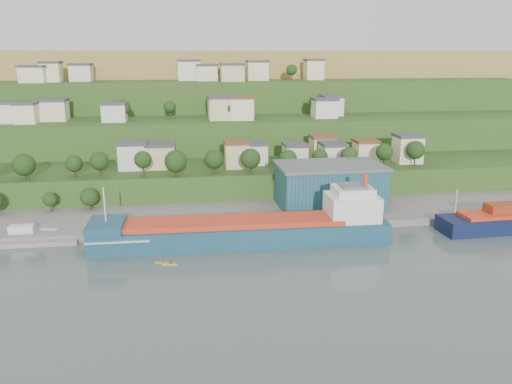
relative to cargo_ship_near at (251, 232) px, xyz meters
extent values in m
plane|color=#404E49|center=(-8.07, -8.75, -3.02)|extent=(500.00, 500.00, 0.00)
cube|color=slate|center=(11.93, 19.25, -3.02)|extent=(220.00, 26.00, 4.00)
cube|color=slate|center=(-63.07, 13.25, -3.02)|extent=(40.00, 18.00, 2.40)
cube|color=#284719|center=(-8.07, 47.25, -3.02)|extent=(260.00, 32.00, 20.00)
cube|color=#284719|center=(-8.07, 77.25, -3.02)|extent=(280.00, 32.00, 44.00)
cube|color=#284719|center=(-8.07, 107.25, -3.02)|extent=(300.00, 32.00, 70.00)
cube|color=olive|center=(-8.07, 181.25, -3.02)|extent=(360.00, 120.00, 96.00)
cube|color=silver|center=(-32.50, 45.89, 11.00)|extent=(8.93, 7.56, 8.02)
cube|color=#3F3F44|center=(-32.50, 45.89, 15.46)|extent=(9.53, 8.16, 0.90)
cube|color=beige|center=(-23.69, 46.44, 10.64)|extent=(9.14, 8.19, 7.31)
cube|color=#3F3F44|center=(-23.69, 46.44, 14.74)|extent=(9.74, 8.79, 0.90)
cube|color=beige|center=(1.00, 43.63, 10.94)|extent=(7.60, 7.34, 7.90)
cube|color=brown|center=(1.00, 43.63, 15.34)|extent=(8.20, 7.94, 0.90)
cube|color=silver|center=(6.59, 47.98, 10.29)|extent=(9.89, 7.17, 6.62)
cube|color=#3F3F44|center=(6.59, 47.98, 14.05)|extent=(10.49, 7.77, 0.90)
cube|color=beige|center=(20.82, 45.06, 10.19)|extent=(7.21, 8.58, 6.41)
cube|color=#3F3F44|center=(20.82, 45.06, 13.85)|extent=(7.81, 9.18, 0.90)
cube|color=beige|center=(31.90, 51.06, 10.94)|extent=(7.92, 7.92, 7.92)
cube|color=brown|center=(31.90, 51.06, 15.35)|extent=(8.52, 8.52, 0.90)
cube|color=beige|center=(33.12, 42.38, 10.37)|extent=(7.66, 8.54, 6.77)
cube|color=#3F3F44|center=(33.12, 42.38, 14.21)|extent=(8.26, 9.14, 0.90)
cube|color=beige|center=(46.04, 46.56, 10.38)|extent=(7.24, 7.39, 6.79)
cube|color=brown|center=(46.04, 46.56, 14.22)|extent=(7.84, 7.99, 0.90)
cube|color=beige|center=(59.99, 43.43, 11.40)|extent=(8.54, 7.71, 8.83)
cube|color=#3F3F44|center=(59.99, 43.43, 16.27)|extent=(9.14, 8.31, 0.90)
cube|color=silver|center=(-77.46, 75.72, 22.41)|extent=(8.28, 7.91, 6.86)
cube|color=#3F3F44|center=(-77.46, 75.72, 26.29)|extent=(8.88, 8.51, 0.90)
cube|color=beige|center=(-71.83, 73.53, 22.37)|extent=(7.44, 8.32, 6.76)
cube|color=#3F3F44|center=(-71.83, 73.53, 26.20)|extent=(8.04, 8.92, 0.90)
cube|color=beige|center=(-64.16, 80.26, 22.58)|extent=(9.96, 8.20, 7.19)
cube|color=#3F3F44|center=(-64.16, 80.26, 26.63)|extent=(10.56, 8.80, 0.90)
cube|color=silver|center=(-41.28, 75.02, 22.10)|extent=(8.57, 8.43, 6.23)
cube|color=#3F3F44|center=(-41.28, 75.02, 25.66)|extent=(9.17, 9.03, 0.90)
cube|color=beige|center=(-2.11, 80.12, 22.71)|extent=(8.61, 7.19, 7.44)
cube|color=brown|center=(-2.11, 80.12, 26.88)|extent=(9.21, 7.79, 0.90)
cube|color=beige|center=(-1.62, 73.99, 23.01)|extent=(9.23, 7.55, 8.04)
cube|color=#3F3F44|center=(-1.62, 73.99, 27.48)|extent=(9.83, 8.15, 0.90)
cube|color=beige|center=(4.38, 76.90, 22.04)|extent=(8.93, 7.41, 6.11)
cube|color=brown|center=(4.38, 76.90, 25.55)|extent=(9.53, 8.01, 0.90)
cube|color=beige|center=(5.87, 73.12, 22.98)|extent=(8.86, 7.17, 7.99)
cube|color=brown|center=(5.87, 73.12, 27.42)|extent=(9.46, 7.77, 0.90)
cube|color=silver|center=(39.05, 75.40, 22.37)|extent=(8.95, 8.55, 6.77)
cube|color=#3F3F44|center=(39.05, 75.40, 26.21)|extent=(9.55, 9.15, 0.90)
cube|color=silver|center=(44.28, 83.07, 22.56)|extent=(7.76, 8.89, 7.16)
cube|color=#3F3F44|center=(44.28, 83.07, 26.59)|extent=(8.36, 9.49, 0.90)
cube|color=beige|center=(-75.94, 101.87, 35.03)|extent=(9.94, 7.93, 6.08)
cube|color=#3F3F44|center=(-75.94, 101.87, 38.52)|extent=(10.54, 8.53, 0.90)
cube|color=beige|center=(-69.93, 106.64, 35.75)|extent=(7.73, 8.07, 7.53)
cube|color=#3F3F44|center=(-69.93, 106.64, 39.96)|extent=(8.33, 8.67, 0.90)
cube|color=silver|center=(-58.99, 112.08, 35.29)|extent=(8.87, 8.70, 6.62)
cube|color=#3F3F44|center=(-58.99, 112.08, 39.05)|extent=(9.47, 9.30, 0.90)
cube|color=silver|center=(-12.84, 112.42, 36.08)|extent=(9.90, 9.00, 8.19)
cube|color=#3F3F44|center=(-12.84, 112.42, 40.62)|extent=(10.50, 9.60, 0.90)
cube|color=beige|center=(-5.09, 107.69, 35.14)|extent=(8.71, 7.05, 6.31)
cube|color=#3F3F44|center=(-5.09, 107.69, 38.75)|extent=(9.31, 7.65, 0.90)
cube|color=beige|center=(5.37, 101.31, 35.33)|extent=(9.84, 7.42, 6.68)
cube|color=#3F3F44|center=(5.37, 101.31, 39.12)|extent=(10.44, 8.02, 0.90)
cube|color=beige|center=(17.08, 107.93, 35.90)|extent=(9.04, 7.41, 7.84)
cube|color=#3F3F44|center=(17.08, 107.93, 40.27)|extent=(9.64, 8.01, 0.90)
cube|color=beige|center=(43.80, 112.29, 36.20)|extent=(7.84, 8.11, 8.43)
cube|color=#3F3F44|center=(43.80, 112.29, 40.87)|extent=(8.44, 8.71, 0.90)
cylinder|color=#382619|center=(-62.90, 35.22, 8.34)|extent=(0.50, 0.50, 2.72)
sphere|color=black|center=(-62.90, 35.22, 11.51)|extent=(6.56, 6.56, 6.56)
cylinder|color=#382619|center=(-49.07, 36.71, 8.37)|extent=(0.50, 0.50, 2.77)
sphere|color=black|center=(-49.07, 36.71, 11.18)|extent=(5.20, 5.20, 5.20)
cylinder|color=#382619|center=(-41.47, 35.98, 8.65)|extent=(0.50, 0.50, 3.34)
sphere|color=black|center=(-41.47, 35.98, 11.87)|extent=(5.65, 5.65, 5.65)
cylinder|color=#382619|center=(-28.40, 33.46, 9.00)|extent=(0.50, 0.50, 4.04)
sphere|color=black|center=(-28.40, 33.46, 12.47)|extent=(5.25, 5.25, 5.25)
cylinder|color=#382619|center=(-18.66, 33.25, 8.41)|extent=(0.50, 0.50, 2.86)
sphere|color=black|center=(-18.66, 33.25, 11.71)|extent=(6.78, 6.78, 6.78)
cylinder|color=#382619|center=(-6.86, 35.95, 8.38)|extent=(0.50, 0.50, 2.80)
sphere|color=black|center=(-6.86, 35.95, 11.44)|extent=(6.03, 6.03, 6.03)
cylinder|color=#382619|center=(4.26, 33.60, 8.53)|extent=(0.50, 0.50, 3.10)
sphere|color=black|center=(4.26, 33.60, 11.82)|extent=(6.31, 6.31, 6.31)
cylinder|color=#382619|center=(16.23, 34.36, 8.36)|extent=(0.50, 0.50, 2.74)
sphere|color=black|center=(16.23, 34.36, 11.30)|extent=(5.72, 5.72, 5.72)
cylinder|color=#382619|center=(27.32, 37.00, 8.34)|extent=(0.50, 0.50, 2.72)
sphere|color=black|center=(27.32, 37.00, 11.10)|extent=(5.06, 5.06, 5.06)
cylinder|color=#382619|center=(35.79, 33.59, 8.77)|extent=(0.50, 0.50, 3.56)
sphere|color=black|center=(35.79, 33.59, 11.98)|extent=(5.21, 5.21, 5.21)
cylinder|color=#382619|center=(48.94, 36.72, 8.80)|extent=(0.50, 0.50, 3.64)
sphere|color=black|center=(48.94, 36.72, 12.16)|extent=(5.58, 5.58, 5.58)
cylinder|color=#382619|center=(59.82, 37.01, 8.87)|extent=(0.50, 0.50, 3.78)
sphere|color=black|center=(59.82, 37.01, 12.43)|extent=(6.07, 6.07, 6.07)
cylinder|color=#382619|center=(32.63, 108.36, 33.58)|extent=(0.50, 0.50, 3.19)
sphere|color=black|center=(32.63, 108.36, 36.52)|extent=(4.89, 4.89, 4.89)
cylinder|color=#382619|center=(1.78, 72.50, 20.52)|extent=(0.50, 0.50, 3.07)
sphere|color=black|center=(1.78, 72.50, 23.56)|extent=(5.49, 5.49, 5.49)
cylinder|color=#382619|center=(-1.58, 109.55, 33.47)|extent=(0.50, 0.50, 2.98)
sphere|color=black|center=(-1.58, 109.55, 36.18)|extent=(4.42, 4.42, 4.42)
cylinder|color=#382619|center=(-38.16, 75.85, 20.71)|extent=(0.50, 0.50, 3.45)
sphere|color=black|center=(-38.16, 75.85, 23.98)|extent=(5.60, 5.60, 5.60)
cylinder|color=#382619|center=(-21.08, 80.53, 20.60)|extent=(0.50, 0.50, 3.22)
sphere|color=black|center=(-21.08, 80.53, 23.49)|extent=(4.65, 4.65, 4.65)
cylinder|color=#382619|center=(36.35, 80.54, 20.78)|extent=(0.50, 0.50, 3.60)
sphere|color=black|center=(36.35, 80.54, 24.02)|extent=(5.22, 5.22, 5.22)
cube|color=navy|center=(-2.43, 0.00, -1.44)|extent=(73.65, 12.97, 7.34)
cube|color=red|center=(-4.52, 0.00, 2.86)|extent=(54.73, 10.50, 1.26)
cube|color=navy|center=(-34.95, 0.00, 3.28)|extent=(8.62, 11.70, 2.10)
cube|color=silver|center=(25.90, 0.00, 5.38)|extent=(12.79, 10.73, 6.29)
cube|color=silver|center=(25.90, 0.00, 9.57)|extent=(9.60, 8.58, 2.10)
cube|color=#595B5E|center=(25.90, 0.00, 10.94)|extent=(6.42, 6.42, 0.63)
cylinder|color=red|center=(29.05, 0.00, 12.20)|extent=(1.28, 1.28, 3.15)
cylinder|color=silver|center=(-34.95, 0.00, 8.52)|extent=(0.38, 0.38, 8.39)
cube|color=silver|center=(-31.80, 0.00, 0.97)|extent=(14.92, 12.14, 0.26)
cylinder|color=silver|center=(54.54, 0.55, 5.55)|extent=(0.30, 0.30, 6.31)
cube|color=maroon|center=(68.97, 0.55, 3.21)|extent=(11.01, 4.98, 2.35)
cube|color=#1C4555|center=(26.42, 22.25, 4.98)|extent=(30.28, 18.47, 12.00)
cube|color=#595B5E|center=(26.42, 22.25, 11.38)|extent=(31.30, 19.49, 0.80)
cube|color=silver|center=(-57.59, 10.29, -0.41)|extent=(6.04, 2.59, 2.80)
cube|color=silver|center=(-51.48, 11.85, -1.38)|extent=(4.61, 2.86, 0.86)
cube|color=orange|center=(-21.53, -9.80, -2.89)|extent=(3.47, 1.41, 0.26)
sphere|color=#3F3F44|center=(-21.53, -9.80, -2.46)|extent=(0.60, 0.60, 0.60)
cube|color=gold|center=(-19.89, -11.02, -2.89)|extent=(3.47, 1.04, 0.26)
sphere|color=#3F3F44|center=(-19.89, -11.02, -2.46)|extent=(0.60, 0.60, 0.60)
camera|label=1|loc=(-15.26, -116.68, 42.36)|focal=35.00mm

